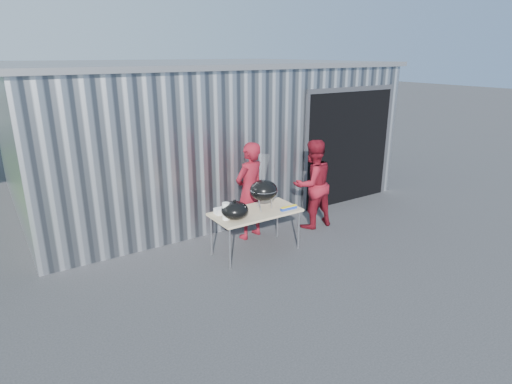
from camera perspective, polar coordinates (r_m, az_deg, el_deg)
ground at (r=7.03m, az=2.05°, el=-9.89°), size 80.00×80.00×0.00m
building at (r=10.79m, az=-8.09°, el=8.54°), size 8.20×6.20×3.10m
folding_table at (r=7.23m, az=-0.05°, el=-2.87°), size 1.50×0.75×0.75m
kettle_grill at (r=7.17m, az=1.03°, el=0.77°), size 0.48×0.48×0.95m
grill_lid at (r=6.86m, az=-2.84°, el=-2.44°), size 0.44×0.44×0.32m
paper_towels at (r=6.84m, az=-4.03°, el=-2.56°), size 0.12×0.12×0.28m
white_tub at (r=7.11m, az=-4.70°, el=-2.54°), size 0.20×0.15×0.10m
foil_box at (r=7.30m, az=4.39°, el=-2.14°), size 0.32×0.06×0.06m
person_cook at (r=7.78m, az=-0.84°, el=0.15°), size 0.74×0.58×1.80m
person_bystander at (r=8.36m, az=7.53°, el=1.05°), size 0.87×0.69×1.74m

